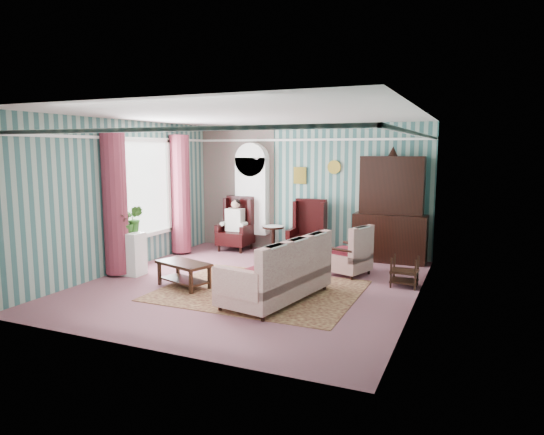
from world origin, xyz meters
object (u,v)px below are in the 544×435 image
at_px(dresser_hutch, 391,206).
at_px(seated_woman, 235,225).
at_px(bookcase, 252,201).
at_px(round_side_table, 273,239).
at_px(wingback_left, 235,224).
at_px(sofa, 276,268).
at_px(coffee_table, 184,275).
at_px(plant_stand, 129,254).
at_px(nest_table, 405,271).
at_px(wingback_right, 306,229).
at_px(floral_armchair, 348,246).

distance_m(dresser_hutch, seated_woman, 3.56).
xyz_separation_m(bookcase, round_side_table, (0.65, -0.24, -0.82)).
relative_size(wingback_left, sofa, 0.61).
distance_m(dresser_hutch, coffee_table, 4.51).
bearing_deg(bookcase, plant_stand, -108.49).
bearing_deg(round_side_table, wingback_left, -170.54).
relative_size(dresser_hutch, wingback_left, 1.89).
xyz_separation_m(dresser_hutch, nest_table, (0.57, -1.82, -0.91)).
distance_m(seated_woman, nest_table, 4.37).
relative_size(dresser_hutch, coffee_table, 2.41).
relative_size(round_side_table, plant_stand, 0.75).
height_order(round_side_table, nest_table, round_side_table).
xyz_separation_m(wingback_right, nest_table, (2.32, -1.55, -0.35)).
relative_size(floral_armchair, coffee_table, 1.11).
bearing_deg(dresser_hutch, bookcase, 177.89).
relative_size(nest_table, floral_armchair, 0.50).
relative_size(bookcase, coffee_table, 2.29).
distance_m(seated_woman, sofa, 3.88).
bearing_deg(nest_table, dresser_hutch, 107.39).
height_order(wingback_left, nest_table, wingback_left).
bearing_deg(dresser_hutch, floral_armchair, -110.86).
bearing_deg(seated_woman, plant_stand, -106.22).
bearing_deg(seated_woman, wingback_right, 0.00).
bearing_deg(round_side_table, wingback_right, -10.01).
bearing_deg(nest_table, coffee_table, -156.37).
xyz_separation_m(bookcase, plant_stand, (-1.05, -3.14, -0.72)).
height_order(floral_armchair, coffee_table, floral_armchair).
relative_size(dresser_hutch, seated_woman, 2.00).
height_order(bookcase, dresser_hutch, dresser_hutch).
height_order(bookcase, plant_stand, bookcase).
distance_m(wingback_right, seated_woman, 1.75).
bearing_deg(plant_stand, floral_armchair, 23.22).
relative_size(nest_table, plant_stand, 0.68).
xyz_separation_m(nest_table, sofa, (-1.74, -1.55, 0.24)).
bearing_deg(coffee_table, plant_stand, 167.52).
xyz_separation_m(wingback_left, coffee_table, (0.61, -3.06, -0.41)).
height_order(seated_woman, coffee_table, seated_woman).
relative_size(seated_woman, sofa, 0.58).
bearing_deg(dresser_hutch, wingback_right, -171.23).
height_order(bookcase, seated_woman, bookcase).
xyz_separation_m(plant_stand, coffee_table, (1.41, -0.31, -0.18)).
bearing_deg(wingback_left, dresser_hutch, 4.41).
relative_size(bookcase, dresser_hutch, 0.95).
distance_m(bookcase, floral_armchair, 3.17).
relative_size(wingback_right, seated_woman, 1.06).
relative_size(bookcase, round_side_table, 3.73).
distance_m(wingback_left, floral_armchair, 3.18).
relative_size(bookcase, nest_table, 4.15).
distance_m(bookcase, wingback_left, 0.68).
height_order(wingback_right, plant_stand, wingback_right).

